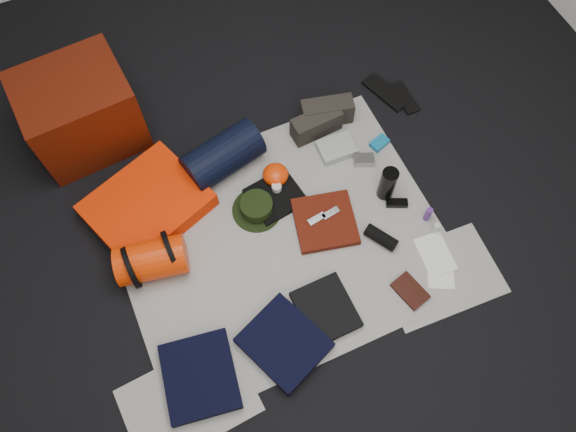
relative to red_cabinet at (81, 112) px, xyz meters
name	(u,v)px	position (x,y,z in m)	size (l,w,h in m)	color
floor	(281,242)	(0.70, -1.02, -0.24)	(4.50, 4.50, 0.02)	black
newspaper_mat	(281,241)	(0.70, -1.02, -0.22)	(1.60, 1.30, 0.01)	#B8B3AA
newspaper_sheet_front_left	(189,400)	(0.00, -1.57, -0.23)	(0.58, 0.40, 0.00)	#B8B3AA
newspaper_sheet_front_right	(440,276)	(1.35, -1.52, -0.23)	(0.58, 0.40, 0.00)	#B8B3AA
red_cabinet	(81,112)	(0.00, 0.00, 0.00)	(0.55, 0.46, 0.46)	#521306
sleeping_pad	(147,205)	(0.14, -0.57, -0.17)	(0.57, 0.47, 0.10)	#F62C02
stuff_sack	(152,260)	(0.07, -0.89, -0.12)	(0.20, 0.20, 0.34)	red
sack_strap_left	(131,267)	(-0.03, -0.89, -0.11)	(0.22, 0.22, 0.03)	black
sack_strap_right	(171,252)	(0.17, -0.89, -0.11)	(0.22, 0.22, 0.03)	black
navy_duffel	(223,156)	(0.60, -0.49, -0.11)	(0.22, 0.22, 0.42)	black
boonie_brim	(257,210)	(0.66, -0.81, -0.22)	(0.26, 0.26, 0.01)	black
boonie_crown	(257,206)	(0.66, -0.81, -0.18)	(0.17, 0.17, 0.07)	black
hiking_boot_left	(316,124)	(1.15, -0.49, -0.15)	(0.28, 0.11, 0.14)	#292520
hiking_boot_right	(327,112)	(1.24, -0.43, -0.15)	(0.29, 0.11, 0.14)	#292520
flip_flop_left	(385,92)	(1.64, -0.41, -0.22)	(0.11, 0.29, 0.02)	black
flip_flop_right	(405,98)	(1.72, -0.49, -0.22)	(0.09, 0.23, 0.01)	black
trousers_navy_a	(200,376)	(0.09, -1.50, -0.19)	(0.32, 0.37, 0.06)	black
trousers_navy_b	(284,343)	(0.50, -1.51, -0.19)	(0.32, 0.36, 0.06)	black
trousers_charcoal	(326,310)	(0.75, -1.45, -0.20)	(0.26, 0.29, 0.05)	black
black_tshirt	(276,196)	(0.78, -0.78, -0.21)	(0.27, 0.25, 0.03)	black
red_shirt	(325,222)	(0.95, -1.02, -0.20)	(0.31, 0.31, 0.04)	#501408
orange_stuff_sack	(276,175)	(0.82, -0.67, -0.18)	(0.14, 0.14, 0.09)	red
first_aid_pouch	(336,148)	(1.20, -0.65, -0.20)	(0.20, 0.15, 0.05)	#939B94
water_bottle	(388,184)	(1.32, -0.99, -0.11)	(0.09, 0.09, 0.22)	black
speaker	(381,238)	(1.17, -1.22, -0.19)	(0.07, 0.07, 0.17)	black
compact_camera	(363,160)	(1.30, -0.77, -0.20)	(0.11, 0.07, 0.04)	#A4A4A9
cyan_case	(379,143)	(1.44, -0.71, -0.21)	(0.10, 0.06, 0.03)	#0F6995
toiletry_purple	(428,214)	(1.44, -1.21, -0.17)	(0.03, 0.03, 0.10)	#542578
toiletry_clear	(435,229)	(1.44, -1.30, -0.18)	(0.03, 0.03, 0.09)	#BABFBA
paperback_book	(410,291)	(1.17, -1.53, -0.21)	(0.11, 0.17, 0.02)	black
map_booklet	(435,255)	(1.38, -1.41, -0.22)	(0.15, 0.22, 0.01)	silver
map_printout	(440,273)	(1.36, -1.50, -0.22)	(0.13, 0.17, 0.01)	silver
sunglasses	(397,203)	(1.34, -1.08, -0.21)	(0.11, 0.05, 0.03)	black
key_cluster	(189,404)	(0.00, -1.59, -0.22)	(0.06, 0.06, 0.01)	#A4A4A9
tape_roll	(277,188)	(0.80, -0.75, -0.18)	(0.05, 0.05, 0.04)	beige
energy_bar_a	(317,219)	(0.91, -1.00, -0.17)	(0.10, 0.04, 0.01)	#A4A4A9
energy_bar_b	(331,213)	(0.99, -1.00, -0.17)	(0.10, 0.04, 0.01)	#A4A4A9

